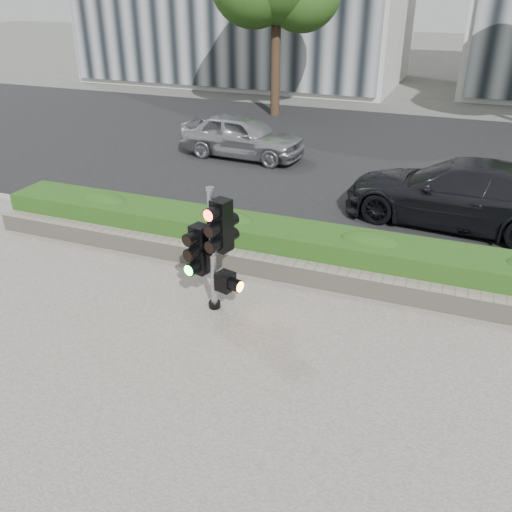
# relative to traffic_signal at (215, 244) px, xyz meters

# --- Properties ---
(ground) EXTENTS (120.00, 120.00, 0.00)m
(ground) POSITION_rel_traffic_signal_xyz_m (0.52, -0.60, -1.15)
(ground) COLOR #51514C
(ground) RESTS_ON ground
(sidewalk) EXTENTS (16.00, 11.00, 0.03)m
(sidewalk) POSITION_rel_traffic_signal_xyz_m (0.52, -3.10, -1.13)
(sidewalk) COLOR #9E9389
(sidewalk) RESTS_ON ground
(road) EXTENTS (60.00, 13.00, 0.02)m
(road) POSITION_rel_traffic_signal_xyz_m (0.52, 9.40, -1.14)
(road) COLOR black
(road) RESTS_ON ground
(curb) EXTENTS (60.00, 0.25, 0.12)m
(curb) POSITION_rel_traffic_signal_xyz_m (0.52, 2.55, -1.09)
(curb) COLOR gray
(curb) RESTS_ON ground
(stone_wall) EXTENTS (12.00, 0.32, 0.34)m
(stone_wall) POSITION_rel_traffic_signal_xyz_m (0.52, 1.30, -0.95)
(stone_wall) COLOR gray
(stone_wall) RESTS_ON sidewalk
(hedge) EXTENTS (12.00, 1.00, 0.68)m
(hedge) POSITION_rel_traffic_signal_xyz_m (0.52, 1.95, -0.78)
(hedge) COLOR #3E7925
(hedge) RESTS_ON sidewalk
(traffic_signal) EXTENTS (0.74, 0.60, 2.03)m
(traffic_signal) POSITION_rel_traffic_signal_xyz_m (0.00, 0.00, 0.00)
(traffic_signal) COLOR black
(traffic_signal) RESTS_ON sidewalk
(car_silver) EXTENTS (3.84, 1.78, 1.27)m
(car_silver) POSITION_rel_traffic_signal_xyz_m (-2.90, 8.00, -0.49)
(car_silver) COLOR #A3A4AA
(car_silver) RESTS_ON road
(car_dark) EXTENTS (4.99, 2.49, 1.39)m
(car_dark) POSITION_rel_traffic_signal_xyz_m (3.35, 5.00, -0.43)
(car_dark) COLOR black
(car_dark) RESTS_ON road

